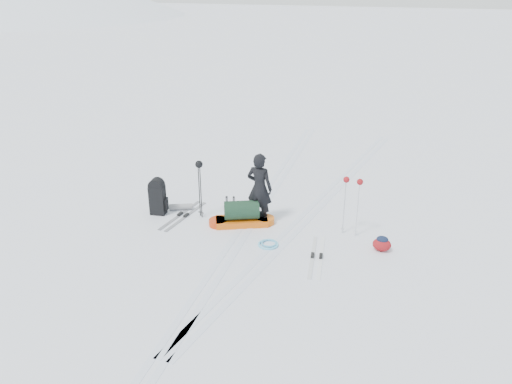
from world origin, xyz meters
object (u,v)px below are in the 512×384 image
skier (260,188)px  pulk_sled (242,216)px  ski_poles_black (199,171)px  expedition_rucksack (160,197)px

skier → pulk_sled: skier is taller
skier → ski_poles_black: size_ratio=1.18×
pulk_sled → ski_poles_black: size_ratio=1.10×
expedition_rucksack → skier: bearing=0.0°
skier → expedition_rucksack: bearing=14.4°
skier → pulk_sled: 0.83m
expedition_rucksack → ski_poles_black: ski_poles_black is taller
skier → ski_poles_black: skier is taller
expedition_rucksack → ski_poles_black: bearing=-0.3°
skier → pulk_sled: bearing=46.0°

